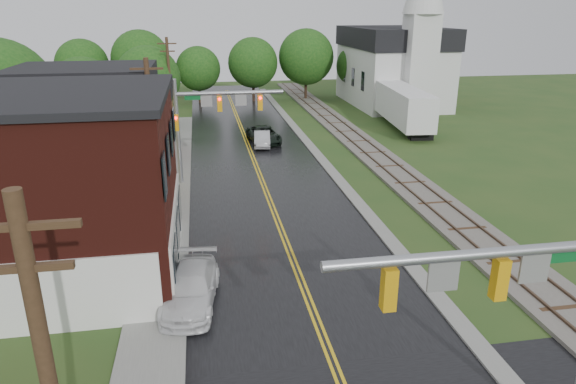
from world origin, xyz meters
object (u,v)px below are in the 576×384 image
object	(u,v)px
church	(396,58)
tree_left_e	(150,80)
tree_left_c	(86,93)
semi_trailer	(403,105)
pickup_white	(191,288)
utility_pole_c	(170,83)
sedan_silver	(262,139)
traffic_signal_far	(209,112)
suv_dark	(264,135)
utility_pole_b	(153,134)
brick_building	(6,189)
traffic_signal_near	(525,296)
tree_left_b	(3,95)

from	to	relation	value
church	tree_left_e	size ratio (longest dim) A/B	2.45
tree_left_c	semi_trailer	bearing A→B (deg)	2.50
pickup_white	semi_trailer	bearing A→B (deg)	62.98
tree_left_c	semi_trailer	world-z (taller)	tree_left_c
utility_pole_c	sedan_silver	distance (m)	11.83
traffic_signal_far	suv_dark	xyz separation A→B (m)	(4.98, 10.54, -4.25)
utility_pole_b	sedan_silver	size ratio (longest dim) A/B	2.28
brick_building	traffic_signal_near	size ratio (longest dim) A/B	1.95
utility_pole_b	tree_left_b	xyz separation A→B (m)	(-11.05, 9.90, 1.00)
tree_left_b	pickup_white	bearing A→B (deg)	-57.83
tree_left_b	church	bearing A→B (deg)	29.99
traffic_signal_far	tree_left_b	bearing A→B (deg)	161.19
utility_pole_b	sedan_silver	bearing A→B (deg)	60.75
traffic_signal_near	sedan_silver	size ratio (longest dim) A/B	1.86
traffic_signal_near	pickup_white	xyz separation A→B (m)	(-8.27, 9.15, -4.25)
utility_pole_b	traffic_signal_near	bearing A→B (deg)	-62.81
suv_dark	sedan_silver	world-z (taller)	suv_dark
traffic_signal_far	sedan_silver	xyz separation A→B (m)	(4.69, 9.33, -4.32)
traffic_signal_far	tree_left_b	distance (m)	15.21
church	tree_left_b	size ratio (longest dim) A/B	2.06
utility_pole_c	pickup_white	bearing A→B (deg)	-86.52
traffic_signal_far	tree_left_b	world-z (taller)	tree_left_b
traffic_signal_near	utility_pole_c	size ratio (longest dim) A/B	0.82
utility_pole_b	pickup_white	xyz separation A→B (m)	(2.00, -10.85, -4.00)
tree_left_b	brick_building	bearing A→B (deg)	-72.39
traffic_signal_near	utility_pole_c	xyz separation A→B (m)	(-10.27, 42.00, -0.25)
brick_building	utility_pole_b	bearing A→B (deg)	50.93
tree_left_e	traffic_signal_near	bearing A→B (deg)	-74.32
pickup_white	church	bearing A→B (deg)	67.60
tree_left_c	pickup_white	world-z (taller)	tree_left_c
traffic_signal_far	tree_left_e	distance (m)	19.65
utility_pole_c	sedan_silver	bearing A→B (deg)	-43.72
semi_trailer	brick_building	bearing A→B (deg)	-137.50
suv_dark	tree_left_e	bearing A→B (deg)	134.63
traffic_signal_near	tree_left_e	distance (m)	45.59
tree_left_b	tree_left_c	size ratio (longest dim) A/B	1.27
utility_pole_b	tree_left_e	distance (m)	23.99
traffic_signal_near	semi_trailer	distance (m)	41.28
utility_pole_b	tree_left_b	world-z (taller)	tree_left_b
traffic_signal_near	utility_pole_b	bearing A→B (deg)	117.19
pickup_white	tree_left_e	bearing A→B (deg)	104.46
suv_dark	utility_pole_b	bearing A→B (deg)	-124.62
traffic_signal_far	pickup_white	distance (m)	16.46
utility_pole_b	traffic_signal_far	bearing A→B (deg)	56.32
utility_pole_c	sedan_silver	xyz separation A→B (m)	(8.02, -7.67, -4.07)
semi_trailer	suv_dark	bearing A→B (deg)	-165.88
sedan_silver	utility_pole_c	bearing A→B (deg)	142.74
tree_left_b	suv_dark	bearing A→B (deg)	16.23
brick_building	semi_trailer	distance (m)	38.83
traffic_signal_near	suv_dark	bearing A→B (deg)	93.15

